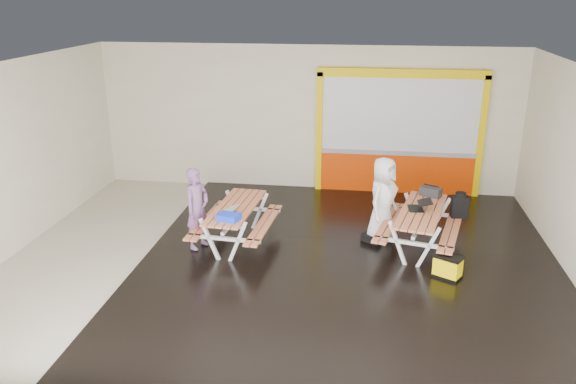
# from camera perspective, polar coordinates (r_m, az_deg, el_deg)

# --- Properties ---
(room) EXTENTS (10.02, 8.02, 3.52)m
(room) POSITION_cam_1_polar(r_m,az_deg,el_deg) (9.94, -0.72, 2.34)
(room) COLOR #BBB29F
(room) RESTS_ON ground
(deck) EXTENTS (7.50, 7.98, 0.05)m
(deck) POSITION_cam_1_polar(r_m,az_deg,el_deg) (10.49, 6.14, -6.99)
(deck) COLOR black
(deck) RESTS_ON room
(kiosk) EXTENTS (3.88, 0.16, 3.00)m
(kiosk) POSITION_cam_1_polar(r_m,az_deg,el_deg) (13.73, 10.98, 5.54)
(kiosk) COLOR #D83501
(kiosk) RESTS_ON room
(picnic_table_left) EXTENTS (1.51, 2.11, 0.81)m
(picnic_table_left) POSITION_cam_1_polar(r_m,az_deg,el_deg) (10.96, -5.23, -2.35)
(picnic_table_left) COLOR #DD8156
(picnic_table_left) RESTS_ON deck
(picnic_table_right) EXTENTS (1.83, 2.32, 0.82)m
(picnic_table_right) POSITION_cam_1_polar(r_m,az_deg,el_deg) (10.97, 13.10, -2.71)
(picnic_table_right) COLOR #DD8156
(picnic_table_right) RESTS_ON deck
(person_left) EXTENTS (0.57, 0.67, 1.56)m
(person_left) POSITION_cam_1_polar(r_m,az_deg,el_deg) (10.77, -9.06, -1.63)
(person_left) COLOR slate
(person_left) RESTS_ON deck
(person_right) EXTENTS (0.85, 0.98, 1.70)m
(person_right) POSITION_cam_1_polar(r_m,az_deg,el_deg) (11.16, 9.43, -0.78)
(person_right) COLOR white
(person_right) RESTS_ON deck
(laptop_left) EXTENTS (0.40, 0.38, 0.15)m
(laptop_left) POSITION_cam_1_polar(r_m,az_deg,el_deg) (10.55, -5.99, -1.88)
(laptop_left) COLOR silver
(laptop_left) RESTS_ON picnic_table_left
(laptop_right) EXTENTS (0.45, 0.40, 0.18)m
(laptop_right) POSITION_cam_1_polar(r_m,az_deg,el_deg) (10.92, 12.95, -1.39)
(laptop_right) COLOR black
(laptop_right) RESTS_ON picnic_table_right
(blue_pouch) EXTENTS (0.44, 0.36, 0.11)m
(blue_pouch) POSITION_cam_1_polar(r_m,az_deg,el_deg) (10.24, -5.95, -2.51)
(blue_pouch) COLOR #163AF0
(blue_pouch) RESTS_ON picnic_table_left
(toolbox) EXTENTS (0.45, 0.37, 0.23)m
(toolbox) POSITION_cam_1_polar(r_m,az_deg,el_deg) (11.65, 14.07, 0.04)
(toolbox) COLOR black
(toolbox) RESTS_ON picnic_table_right
(backpack) EXTENTS (0.33, 0.23, 0.53)m
(backpack) POSITION_cam_1_polar(r_m,az_deg,el_deg) (11.53, 16.76, -1.32)
(backpack) COLOR black
(backpack) RESTS_ON picnic_table_right
(dark_case) EXTENTS (0.48, 0.45, 0.14)m
(dark_case) POSITION_cam_1_polar(r_m,az_deg,el_deg) (11.30, 8.47, -4.53)
(dark_case) COLOR black
(dark_case) RESTS_ON deck
(fluke_bag) EXTENTS (0.55, 0.49, 0.40)m
(fluke_bag) POSITION_cam_1_polar(r_m,az_deg,el_deg) (10.16, 15.65, -7.22)
(fluke_bag) COLOR black
(fluke_bag) RESTS_ON deck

